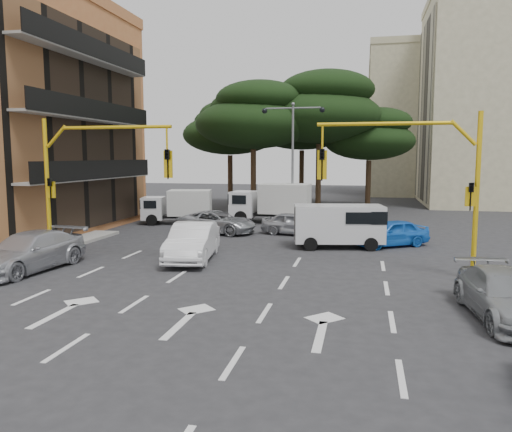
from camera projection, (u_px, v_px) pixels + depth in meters
The scene contains 20 objects.
ground at pixel (229, 280), 17.97m from camera, with size 120.00×120.00×0.00m, color #28282B.
median_strip at pixel (292, 221), 33.49m from camera, with size 1.40×6.00×0.15m, color gray.
apartment_beige_far at pixel (440, 121), 56.93m from camera, with size 16.20×12.15×16.70m.
pine_left_near at pixel (254, 115), 39.19m from camera, with size 9.15×9.15×10.23m.
pine_center at pixel (320, 108), 40.00m from camera, with size 9.98×9.98×11.16m.
pine_left_far at pixel (230, 128), 43.79m from camera, with size 8.32×8.32×9.30m.
pine_right at pixel (370, 134), 41.34m from camera, with size 7.49×7.49×8.37m.
pine_back at pixel (303, 121), 45.35m from camera, with size 9.15×9.15×10.23m.
signal_mast_right at pixel (425, 171), 18.00m from camera, with size 5.79×0.37×6.00m.
signal_mast_left at pixel (84, 169), 20.87m from camera, with size 5.79×0.37×6.00m.
street_lamp_center at pixel (293, 141), 32.84m from camera, with size 4.16×0.36×7.77m.
car_white_hatch at pixel (193, 242), 21.31m from camera, with size 1.67×4.79×1.58m, color white.
car_blue_compact at pixel (390, 233), 24.55m from camera, with size 1.57×3.90×1.33m, color blue.
car_silver_wagon at pixel (28, 252), 19.33m from camera, with size 2.08×5.12×1.49m, color #ABACB3.
car_silver_cross_a at pixel (217, 222), 28.77m from camera, with size 2.13×4.62×1.29m, color #A1A3A9.
car_silver_cross_b at pixel (295, 224), 28.10m from camera, with size 1.51×3.76×1.28m, color #A4A6AC.
car_silver_parked at pixel (506, 296), 13.55m from camera, with size 1.85×4.56×1.32m, color gray.
van_white at pixel (338, 226), 24.17m from camera, with size 1.91×4.23×2.11m, color silver, non-canonical shape.
box_truck_a at pixel (178, 207), 32.64m from camera, with size 1.90×4.52×2.22m, color silver, non-canonical shape.
box_truck_b at pixel (271, 203), 33.14m from camera, with size 2.23×5.31×2.61m, color white, non-canonical shape.
Camera 1 is at (4.67, -16.96, 4.43)m, focal length 35.00 mm.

